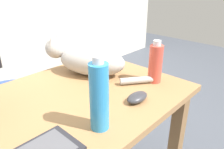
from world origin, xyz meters
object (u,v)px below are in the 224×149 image
object	(u,v)px
cat	(88,59)
spray_bottle	(99,96)
office_chair	(1,110)
water_bottle	(156,63)
computer_mouse	(137,97)

from	to	relation	value
cat	spray_bottle	distance (m)	0.48
office_chair	spray_bottle	distance (m)	1.07
office_chair	cat	world-z (taller)	cat
office_chair	spray_bottle	xyz separation A→B (m)	(0.02, -0.96, 0.47)
water_bottle	spray_bottle	bearing A→B (deg)	-171.36
office_chair	computer_mouse	xyz separation A→B (m)	(0.25, -0.95, 0.37)
computer_mouse	cat	bearing A→B (deg)	82.14
cat	computer_mouse	distance (m)	0.38
computer_mouse	water_bottle	world-z (taller)	water_bottle
office_chair	water_bottle	size ratio (longest dim) A/B	4.19
computer_mouse	spray_bottle	size ratio (longest dim) A/B	0.42
office_chair	computer_mouse	world-z (taller)	office_chair
office_chair	cat	xyz separation A→B (m)	(0.30, -0.58, 0.43)
computer_mouse	water_bottle	xyz separation A→B (m)	(0.21, 0.06, 0.08)
spray_bottle	cat	bearing A→B (deg)	53.61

